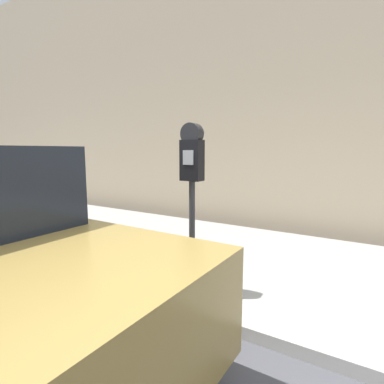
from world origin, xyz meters
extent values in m
cube|color=#9E9B96|center=(0.00, 2.20, 0.05)|extent=(24.00, 2.80, 0.11)
cube|color=tan|center=(0.00, 4.06, 2.82)|extent=(24.00, 0.30, 5.64)
cylinder|color=#2D2D30|center=(-0.42, 1.03, 0.63)|extent=(0.05, 0.05, 1.05)
cube|color=black|center=(-0.42, 1.03, 1.33)|extent=(0.19, 0.12, 0.35)
cube|color=gray|center=(-0.42, 0.97, 1.36)|extent=(0.10, 0.01, 0.12)
cylinder|color=black|center=(-0.42, 1.03, 1.55)|extent=(0.18, 0.09, 0.18)
cylinder|color=black|center=(-0.57, 0.26, 0.33)|extent=(0.66, 0.23, 0.66)
camera|label=1|loc=(0.94, -1.17, 1.41)|focal=28.00mm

